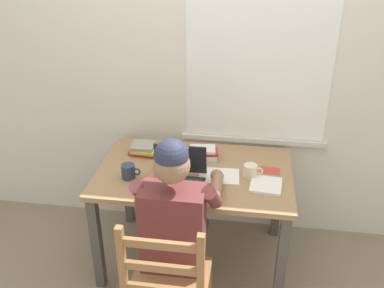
% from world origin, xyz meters
% --- Properties ---
extents(ground_plane, '(8.00, 8.00, 0.00)m').
position_xyz_m(ground_plane, '(0.00, 0.00, 0.00)').
color(ground_plane, gray).
extents(back_wall, '(6.00, 0.08, 2.60)m').
position_xyz_m(back_wall, '(0.01, 0.49, 1.30)').
color(back_wall, silver).
rests_on(back_wall, ground).
extents(desk, '(1.27, 0.81, 0.74)m').
position_xyz_m(desk, '(0.00, 0.00, 0.64)').
color(desk, '#9E7A51').
rests_on(desk, ground).
extents(seated_person, '(0.50, 0.60, 1.25)m').
position_xyz_m(seated_person, '(-0.03, -0.48, 0.69)').
color(seated_person, brown).
rests_on(seated_person, ground).
extents(wooden_chair, '(0.42, 0.42, 0.95)m').
position_xyz_m(wooden_chair, '(-0.03, -0.76, 0.47)').
color(wooden_chair, olive).
rests_on(wooden_chair, ground).
extents(laptop, '(0.33, 0.29, 0.23)m').
position_xyz_m(laptop, '(-0.08, -0.16, 0.79)').
color(laptop, '#232328').
rests_on(laptop, desk).
extents(computer_mouse, '(0.06, 0.10, 0.03)m').
position_xyz_m(computer_mouse, '(0.16, -0.23, 0.76)').
color(computer_mouse, black).
rests_on(computer_mouse, desk).
extents(coffee_mug_white, '(0.12, 0.09, 0.09)m').
position_xyz_m(coffee_mug_white, '(0.36, -0.03, 0.78)').
color(coffee_mug_white, beige).
rests_on(coffee_mug_white, desk).
extents(coffee_mug_dark, '(0.12, 0.09, 0.10)m').
position_xyz_m(coffee_mug_dark, '(-0.40, -0.15, 0.79)').
color(coffee_mug_dark, '#2D384C').
rests_on(coffee_mug_dark, desk).
extents(book_stack_main, '(0.20, 0.16, 0.07)m').
position_xyz_m(book_stack_main, '(-0.39, 0.18, 0.77)').
color(book_stack_main, '#BC332D').
rests_on(book_stack_main, desk).
extents(book_stack_side, '(0.21, 0.16, 0.08)m').
position_xyz_m(book_stack_side, '(0.03, 0.18, 0.77)').
color(book_stack_side, white).
rests_on(book_stack_side, desk).
extents(paper_pile_near_laptop, '(0.27, 0.21, 0.01)m').
position_xyz_m(paper_pile_near_laptop, '(0.17, -0.05, 0.74)').
color(paper_pile_near_laptop, white).
rests_on(paper_pile_near_laptop, desk).
extents(paper_pile_back_corner, '(0.21, 0.21, 0.02)m').
position_xyz_m(paper_pile_back_corner, '(0.46, -0.12, 0.75)').
color(paper_pile_back_corner, white).
rests_on(paper_pile_back_corner, desk).
extents(landscape_photo_print, '(0.14, 0.10, 0.00)m').
position_xyz_m(landscape_photo_print, '(0.49, 0.07, 0.74)').
color(landscape_photo_print, '#C63D33').
rests_on(landscape_photo_print, desk).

